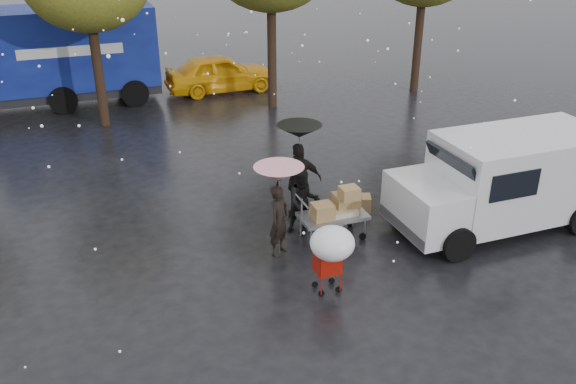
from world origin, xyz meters
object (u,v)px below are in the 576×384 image
object	(u,v)px
vendor_cart	(337,208)
blue_truck	(47,58)
shopping_cart	(332,246)
white_van	(505,180)
yellow_taxi	(221,73)
person_pink	(279,221)
person_black	(299,181)

from	to	relation	value
vendor_cart	blue_truck	size ratio (longest dim) A/B	0.18
shopping_cart	white_van	xyz separation A→B (m)	(4.83, 1.18, 0.10)
vendor_cart	yellow_taxi	distance (m)	12.29
white_van	yellow_taxi	bearing A→B (deg)	103.86
vendor_cart	person_pink	bearing A→B (deg)	-171.90
person_black	blue_truck	world-z (taller)	blue_truck
vendor_cart	white_van	xyz separation A→B (m)	(3.81, -0.79, 0.43)
shopping_cart	yellow_taxi	xyz separation A→B (m)	(1.60, 14.25, -0.33)
shopping_cart	white_van	size ratio (longest dim) A/B	0.30
person_black	shopping_cart	bearing A→B (deg)	83.11
shopping_cart	vendor_cart	bearing A→B (deg)	62.67
shopping_cart	yellow_taxi	bearing A→B (deg)	83.58
white_van	blue_truck	xyz separation A→B (m)	(-9.52, 13.42, 0.60)
person_black	yellow_taxi	size ratio (longest dim) A/B	0.44
shopping_cart	blue_truck	bearing A→B (deg)	107.81
white_van	person_black	bearing A→B (deg)	154.73
person_black	shopping_cart	size ratio (longest dim) A/B	1.28
white_van	blue_truck	size ratio (longest dim) A/B	0.59
person_pink	vendor_cart	distance (m)	1.44
person_pink	person_black	bearing A→B (deg)	16.54
vendor_cart	blue_truck	distance (m)	13.89
blue_truck	person_black	bearing A→B (deg)	-65.16
shopping_cart	white_van	distance (m)	4.97
person_black	blue_truck	bearing A→B (deg)	-61.44
person_pink	person_black	xyz separation A→B (m)	(0.99, 1.41, 0.15)
white_van	shopping_cart	bearing A→B (deg)	-166.21
shopping_cart	person_pink	bearing A→B (deg)	102.65
person_pink	vendor_cart	world-z (taller)	person_pink
vendor_cart	person_black	bearing A→B (deg)	109.53
white_van	yellow_taxi	distance (m)	13.47
vendor_cart	blue_truck	xyz separation A→B (m)	(-5.71, 12.62, 1.03)
person_pink	person_black	world-z (taller)	person_black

